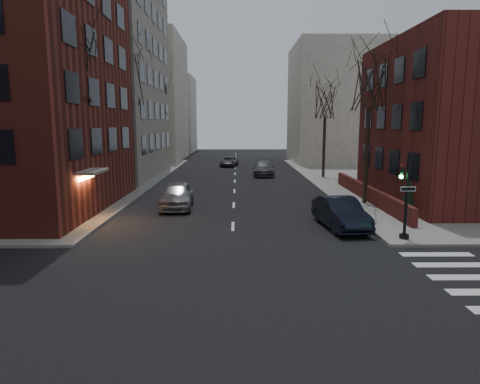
# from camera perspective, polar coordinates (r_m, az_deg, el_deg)

# --- Properties ---
(ground) EXTENTS (160.00, 160.00, 0.00)m
(ground) POSITION_cam_1_polar(r_m,az_deg,el_deg) (11.60, -1.59, -18.89)
(ground) COLOR black
(ground) RESTS_ON ground
(building_left_tan) EXTENTS (18.00, 18.00, 28.00)m
(building_left_tan) POSITION_cam_1_polar(r_m,az_deg,el_deg) (48.23, -22.55, 18.71)
(building_left_tan) COLOR #9F9483
(building_left_tan) RESTS_ON ground
(building_right_brick) EXTENTS (12.00, 14.00, 11.00)m
(building_right_brick) POSITION_cam_1_polar(r_m,az_deg,el_deg) (33.45, 29.04, 8.12)
(building_right_brick) COLOR #571D19
(building_right_brick) RESTS_ON ground
(low_wall_right) EXTENTS (0.35, 16.00, 1.00)m
(low_wall_right) POSITION_cam_1_polar(r_m,az_deg,el_deg) (30.98, 16.65, -0.13)
(low_wall_right) COLOR #571D19
(low_wall_right) RESTS_ON sidewalk_far_right
(building_distant_la) EXTENTS (14.00, 16.00, 18.00)m
(building_distant_la) POSITION_cam_1_polar(r_m,az_deg,el_deg) (67.08, -13.80, 11.95)
(building_distant_la) COLOR beige
(building_distant_la) RESTS_ON ground
(building_distant_ra) EXTENTS (14.00, 14.00, 16.00)m
(building_distant_ra) POSITION_cam_1_polar(r_m,az_deg,el_deg) (62.07, 13.66, 11.28)
(building_distant_ra) COLOR beige
(building_distant_ra) RESTS_ON ground
(building_distant_lb) EXTENTS (10.00, 12.00, 14.00)m
(building_distant_lb) POSITION_cam_1_polar(r_m,az_deg,el_deg) (83.30, -9.66, 10.12)
(building_distant_lb) COLOR beige
(building_distant_lb) RESTS_ON ground
(traffic_signal) EXTENTS (0.76, 0.44, 4.00)m
(traffic_signal) POSITION_cam_1_polar(r_m,az_deg,el_deg) (21.01, 21.14, -1.16)
(traffic_signal) COLOR black
(traffic_signal) RESTS_ON sidewalk_far_right
(tree_left_a) EXTENTS (4.18, 4.18, 10.26)m
(tree_left_a) POSITION_cam_1_polar(r_m,az_deg,el_deg) (26.04, -21.47, 15.22)
(tree_left_a) COLOR #2D231C
(tree_left_a) RESTS_ON sidewalk_far_left
(tree_left_b) EXTENTS (4.40, 4.40, 10.80)m
(tree_left_b) POSITION_cam_1_polar(r_m,az_deg,el_deg) (37.50, -14.77, 14.18)
(tree_left_b) COLOR #2D231C
(tree_left_b) RESTS_ON sidewalk_far_left
(tree_left_c) EXTENTS (3.96, 3.96, 9.72)m
(tree_left_c) POSITION_cam_1_polar(r_m,az_deg,el_deg) (51.10, -10.79, 11.91)
(tree_left_c) COLOR #2D231C
(tree_left_c) RESTS_ON sidewalk_far_left
(tree_right_a) EXTENTS (3.96, 3.96, 9.72)m
(tree_right_a) POSITION_cam_1_polar(r_m,az_deg,el_deg) (29.61, 16.94, 13.78)
(tree_right_a) COLOR #2D231C
(tree_right_a) RESTS_ON sidewalk_far_right
(tree_right_b) EXTENTS (3.74, 3.74, 9.18)m
(tree_right_b) POSITION_cam_1_polar(r_m,az_deg,el_deg) (43.14, 11.32, 11.84)
(tree_right_b) COLOR #2D231C
(tree_right_b) RESTS_ON sidewalk_far_right
(streetlamp_near) EXTENTS (0.36, 0.36, 6.28)m
(streetlamp_near) POSITION_cam_1_polar(r_m,az_deg,el_deg) (33.34, -15.14, 6.77)
(streetlamp_near) COLOR black
(streetlamp_near) RESTS_ON sidewalk_far_left
(streetlamp_far) EXTENTS (0.36, 0.36, 6.28)m
(streetlamp_far) POSITION_cam_1_polar(r_m,az_deg,el_deg) (52.92, -9.63, 7.74)
(streetlamp_far) COLOR black
(streetlamp_far) RESTS_ON sidewalk_far_left
(parked_sedan) EXTENTS (2.29, 5.05, 1.61)m
(parked_sedan) POSITION_cam_1_polar(r_m,az_deg,el_deg) (22.96, 13.25, -2.76)
(parked_sedan) COLOR black
(parked_sedan) RESTS_ON ground
(car_lane_silver) EXTENTS (2.24, 5.06, 1.69)m
(car_lane_silver) POSITION_cam_1_polar(r_m,az_deg,el_deg) (27.90, -8.41, -0.43)
(car_lane_silver) COLOR gray
(car_lane_silver) RESTS_ON ground
(car_lane_gray) EXTENTS (2.32, 5.32, 1.52)m
(car_lane_gray) POSITION_cam_1_polar(r_m,az_deg,el_deg) (44.92, 3.16, 3.17)
(car_lane_gray) COLOR #3B3C40
(car_lane_gray) RESTS_ON ground
(car_lane_far) EXTENTS (2.47, 4.54, 1.21)m
(car_lane_far) POSITION_cam_1_polar(r_m,az_deg,el_deg) (54.60, -1.46, 4.08)
(car_lane_far) COLOR #3D3C41
(car_lane_far) RESTS_ON ground
(sandwich_board) EXTENTS (0.55, 0.62, 0.83)m
(sandwich_board) POSITION_cam_1_polar(r_m,az_deg,el_deg) (24.01, 17.22, -2.99)
(sandwich_board) COLOR white
(sandwich_board) RESTS_ON sidewalk_far_right
(evergreen_shrub) EXTENTS (1.34, 1.34, 2.13)m
(evergreen_shrub) POSITION_cam_1_polar(r_m,az_deg,el_deg) (27.22, 21.79, -0.44)
(evergreen_shrub) COLOR black
(evergreen_shrub) RESTS_ON sidewalk_far_right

